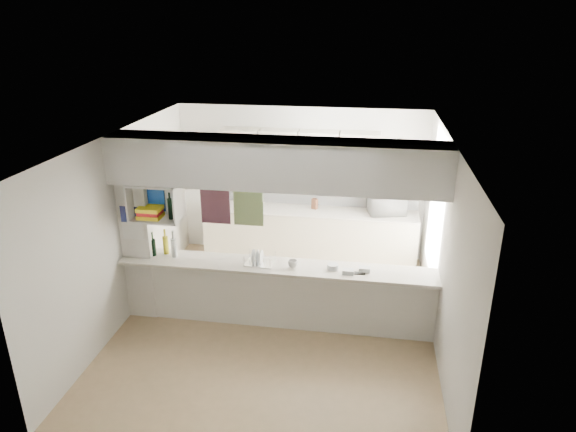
% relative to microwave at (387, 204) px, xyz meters
% --- Properties ---
extents(floor, '(4.80, 4.80, 0.00)m').
position_rel_microwave_xyz_m(floor, '(-1.47, -2.15, -1.08)').
color(floor, '#9D825B').
rests_on(floor, ground).
extents(ceiling, '(4.80, 4.80, 0.00)m').
position_rel_microwave_xyz_m(ceiling, '(-1.47, -2.15, 1.52)').
color(ceiling, white).
rests_on(ceiling, wall_back).
extents(wall_back, '(4.20, 0.00, 4.20)m').
position_rel_microwave_xyz_m(wall_back, '(-1.47, 0.25, 0.22)').
color(wall_back, silver).
rests_on(wall_back, floor).
extents(wall_left, '(0.00, 4.80, 4.80)m').
position_rel_microwave_xyz_m(wall_left, '(-3.57, -2.15, 0.22)').
color(wall_left, silver).
rests_on(wall_left, floor).
extents(wall_right, '(0.00, 4.80, 4.80)m').
position_rel_microwave_xyz_m(wall_right, '(0.63, -2.15, 0.22)').
color(wall_right, silver).
rests_on(wall_right, floor).
extents(servery_partition, '(4.20, 0.50, 2.60)m').
position_rel_microwave_xyz_m(servery_partition, '(-1.64, -2.15, 0.58)').
color(servery_partition, silver).
rests_on(servery_partition, floor).
extents(cubby_shelf, '(0.65, 0.35, 0.50)m').
position_rel_microwave_xyz_m(cubby_shelf, '(-3.04, -2.21, 0.63)').
color(cubby_shelf, white).
rests_on(cubby_shelf, bulkhead).
extents(kitchen_run, '(3.60, 0.63, 2.24)m').
position_rel_microwave_xyz_m(kitchen_run, '(-1.31, -0.01, -0.26)').
color(kitchen_run, beige).
rests_on(kitchen_run, floor).
extents(microwave, '(0.65, 0.52, 0.32)m').
position_rel_microwave_xyz_m(microwave, '(0.00, 0.00, 0.00)').
color(microwave, white).
rests_on(microwave, bench_top).
extents(bowl, '(0.27, 0.27, 0.07)m').
position_rel_microwave_xyz_m(bowl, '(-0.01, -0.02, 0.19)').
color(bowl, '#0E3A9C').
rests_on(bowl, microwave).
extents(dish_rack, '(0.39, 0.30, 0.20)m').
position_rel_microwave_xyz_m(dish_rack, '(-1.68, -2.14, -0.08)').
color(dish_rack, silver).
rests_on(dish_rack, breakfast_bar).
extents(cup, '(0.15, 0.15, 0.10)m').
position_rel_microwave_xyz_m(cup, '(-1.23, -2.20, -0.10)').
color(cup, white).
rests_on(cup, dish_rack).
extents(wine_bottles, '(0.38, 0.16, 0.38)m').
position_rel_microwave_xyz_m(wine_bottles, '(-3.01, -2.10, -0.02)').
color(wine_bottles, black).
rests_on(wine_bottles, breakfast_bar).
extents(plastic_tubs, '(0.55, 0.22, 0.07)m').
position_rel_microwave_xyz_m(plastic_tubs, '(-0.54, -2.18, -0.13)').
color(plastic_tubs, silver).
rests_on(plastic_tubs, breakfast_bar).
extents(utensil_jar, '(0.09, 0.09, 0.13)m').
position_rel_microwave_xyz_m(utensil_jar, '(-2.27, 0.00, -0.10)').
color(utensil_jar, black).
rests_on(utensil_jar, bench_top).
extents(knife_block, '(0.11, 0.10, 0.18)m').
position_rel_microwave_xyz_m(knife_block, '(-1.20, 0.03, -0.07)').
color(knife_block, '#522D1C').
rests_on(knife_block, bench_top).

